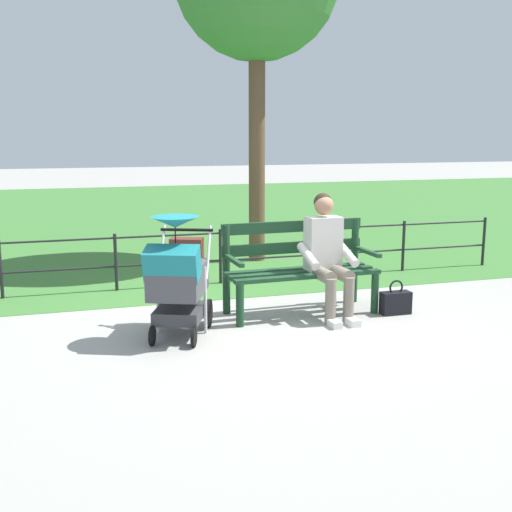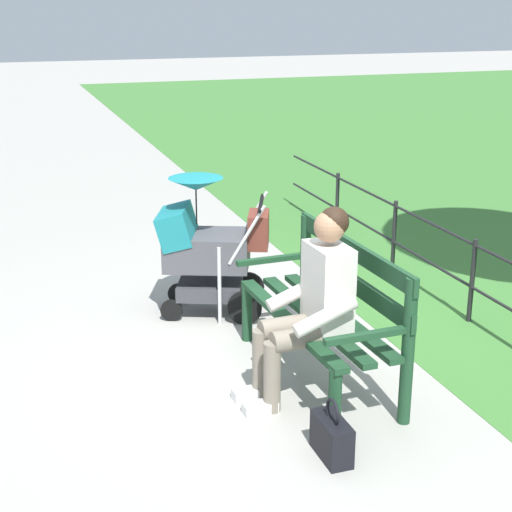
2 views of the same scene
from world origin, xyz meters
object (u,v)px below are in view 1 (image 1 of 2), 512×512
Objects in this scene: person_on_bench at (327,252)px; handbag at (396,302)px; stroller at (178,275)px; park_bench at (298,263)px.

person_on_bench reaches higher than handbag.
stroller is (1.60, 0.26, -0.08)m from person_on_bench.
person_on_bench is 0.92m from handbag.
handbag is (-0.72, 0.17, -0.55)m from person_on_bench.
person_on_bench is 3.45× the size of handbag.
park_bench is 1.41× the size of stroller.
handbag is (-0.95, 0.39, -0.40)m from park_bench.
person_on_bench is at bearing -13.09° from handbag.
park_bench is at bearing -43.76° from person_on_bench.
park_bench is 4.37× the size of handbag.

